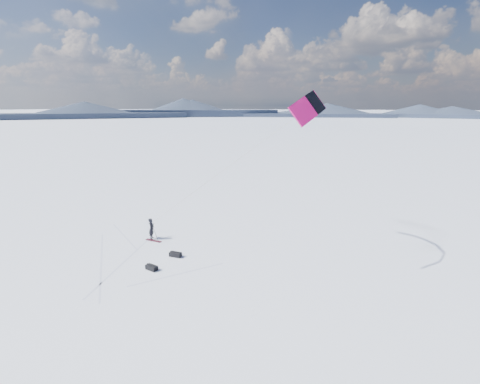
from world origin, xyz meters
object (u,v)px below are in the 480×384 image
at_px(tripod, 153,230).
at_px(gear_bag_b, 152,267).
at_px(snowkiter, 152,239).
at_px(gear_bag_a, 175,254).
at_px(snowboard, 154,241).

height_order(tripod, gear_bag_b, tripod).
distance_m(snowkiter, gear_bag_a, 4.20).
bearing_deg(snowkiter, gear_bag_a, -140.50).
xyz_separation_m(snowkiter, tripod, (0.32, -0.23, 0.85)).
bearing_deg(gear_bag_a, gear_bag_b, -99.58).
distance_m(tripod, gear_bag_a, 3.86).
bearing_deg(gear_bag_a, tripod, 147.59).
relative_size(snowboard, gear_bag_b, 1.64).
xyz_separation_m(snowboard, gear_bag_a, (3.23, -1.77, 0.15)).
height_order(snowboard, gear_bag_a, gear_bag_a).
bearing_deg(snowkiter, snowboard, -150.66).
xyz_separation_m(snowboard, tripod, (-0.08, 0.10, 0.83)).
height_order(snowkiter, gear_bag_b, snowkiter).
height_order(snowkiter, tripod, tripod).
distance_m(snowboard, tripod, 0.84).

